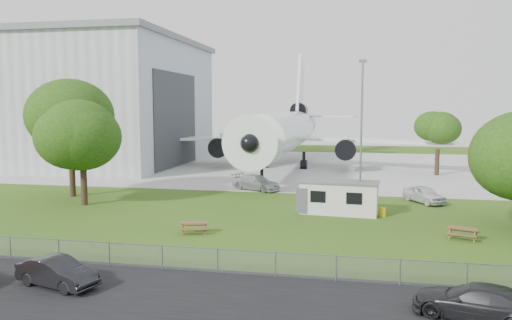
% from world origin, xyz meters
% --- Properties ---
extents(ground, '(160.00, 160.00, 0.00)m').
position_xyz_m(ground, '(0.00, 0.00, 0.00)').
color(ground, '#416718').
extents(asphalt_strip, '(120.00, 8.00, 0.02)m').
position_xyz_m(asphalt_strip, '(0.00, -13.00, 0.01)').
color(asphalt_strip, black).
rests_on(asphalt_strip, ground).
extents(concrete_apron, '(120.00, 46.00, 0.03)m').
position_xyz_m(concrete_apron, '(0.00, 38.00, 0.01)').
color(concrete_apron, '#B7B7B2').
rests_on(concrete_apron, ground).
extents(hangar, '(43.00, 31.00, 18.55)m').
position_xyz_m(hangar, '(-37.97, 36.00, 9.41)').
color(hangar, '#B2B7BC').
rests_on(hangar, ground).
extents(airliner, '(46.36, 47.73, 17.69)m').
position_xyz_m(airliner, '(-2.00, 35.86, 5.27)').
color(airliner, white).
rests_on(airliner, ground).
extents(site_cabin, '(6.86, 3.23, 2.62)m').
position_xyz_m(site_cabin, '(6.59, 6.47, 1.31)').
color(site_cabin, silver).
rests_on(site_cabin, ground).
extents(picnic_west, '(2.12, 1.90, 0.76)m').
position_xyz_m(picnic_west, '(-2.81, -1.91, 0.00)').
color(picnic_west, brown).
rests_on(picnic_west, ground).
extents(picnic_east, '(2.19, 2.01, 0.76)m').
position_xyz_m(picnic_east, '(14.68, 0.00, 0.00)').
color(picnic_east, brown).
rests_on(picnic_east, ground).
extents(fence, '(58.00, 0.04, 1.30)m').
position_xyz_m(fence, '(0.00, -9.50, 0.00)').
color(fence, gray).
rests_on(fence, ground).
extents(lamp_mast, '(0.16, 0.16, 12.00)m').
position_xyz_m(lamp_mast, '(8.20, 6.20, 6.00)').
color(lamp_mast, slate).
rests_on(lamp_mast, ground).
extents(tree_west_big, '(8.38, 8.38, 11.40)m').
position_xyz_m(tree_west_big, '(-18.64, 9.26, 7.20)').
color(tree_west_big, '#382619').
rests_on(tree_west_big, ground).
extents(tree_west_small, '(6.89, 6.89, 9.53)m').
position_xyz_m(tree_west_small, '(-15.32, 5.65, 6.07)').
color(tree_west_small, '#382619').
rests_on(tree_west_small, ground).
extents(tree_far_apron, '(5.86, 5.86, 8.60)m').
position_xyz_m(tree_far_apron, '(17.81, 31.84, 5.65)').
color(tree_far_apron, '#382619').
rests_on(tree_far_apron, ground).
extents(car_centre_sedan, '(4.43, 2.54, 1.38)m').
position_xyz_m(car_centre_sedan, '(-5.92, -12.84, 0.69)').
color(car_centre_sedan, black).
rests_on(car_centre_sedan, ground).
extents(car_east_van, '(5.32, 3.51, 1.43)m').
position_xyz_m(car_east_van, '(12.66, -12.88, 0.72)').
color(car_east_van, black).
rests_on(car_east_van, ground).
extents(car_ne_hatch, '(3.83, 4.70, 1.51)m').
position_xyz_m(car_ne_hatch, '(13.85, 12.45, 0.75)').
color(car_ne_hatch, silver).
rests_on(car_ne_hatch, ground).
extents(car_apron_van, '(5.74, 4.28, 1.55)m').
position_xyz_m(car_apron_van, '(-2.15, 16.24, 0.77)').
color(car_apron_van, silver).
rests_on(car_apron_van, ground).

